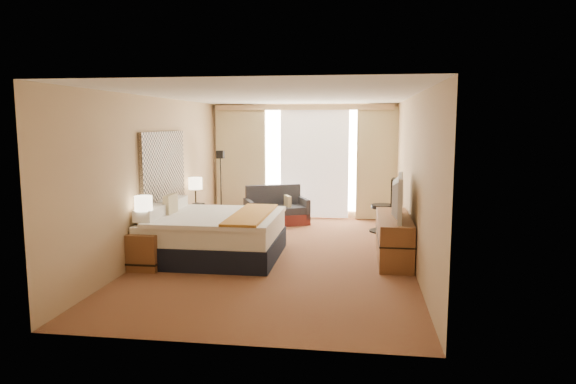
# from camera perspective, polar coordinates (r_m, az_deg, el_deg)

# --- Properties ---
(floor) EXTENTS (4.20, 7.00, 0.02)m
(floor) POSITION_cam_1_polar(r_m,az_deg,el_deg) (8.57, -0.82, -7.02)
(floor) COLOR #5C201A
(floor) RESTS_ON ground
(ceiling) EXTENTS (4.20, 7.00, 0.02)m
(ceiling) POSITION_cam_1_polar(r_m,az_deg,el_deg) (8.30, -0.86, 10.62)
(ceiling) COLOR white
(ceiling) RESTS_ON wall_back
(wall_back) EXTENTS (4.20, 0.02, 2.60)m
(wall_back) POSITION_cam_1_polar(r_m,az_deg,el_deg) (11.79, 1.77, 3.43)
(wall_back) COLOR tan
(wall_back) RESTS_ON ground
(wall_front) EXTENTS (4.20, 0.02, 2.60)m
(wall_front) POSITION_cam_1_polar(r_m,az_deg,el_deg) (4.94, -7.08, -2.59)
(wall_front) COLOR tan
(wall_front) RESTS_ON ground
(wall_left) EXTENTS (0.02, 7.00, 2.60)m
(wall_left) POSITION_cam_1_polar(r_m,az_deg,el_deg) (8.90, -14.33, 1.80)
(wall_left) COLOR tan
(wall_left) RESTS_ON ground
(wall_right) EXTENTS (0.02, 7.00, 2.60)m
(wall_right) POSITION_cam_1_polar(r_m,az_deg,el_deg) (8.28, 13.68, 1.40)
(wall_right) COLOR tan
(wall_right) RESTS_ON ground
(headboard) EXTENTS (0.06, 1.85, 1.50)m
(headboard) POSITION_cam_1_polar(r_m,az_deg,el_deg) (9.07, -13.62, 1.81)
(headboard) COLOR black
(headboard) RESTS_ON wall_left
(nightstand_left) EXTENTS (0.45, 0.52, 0.55)m
(nightstand_left) POSITION_cam_1_polar(r_m,az_deg,el_deg) (8.03, -15.41, -6.29)
(nightstand_left) COLOR brown
(nightstand_left) RESTS_ON floor
(nightstand_right) EXTENTS (0.45, 0.52, 0.55)m
(nightstand_right) POSITION_cam_1_polar(r_m,az_deg,el_deg) (10.31, -9.91, -3.04)
(nightstand_right) COLOR brown
(nightstand_right) RESTS_ON floor
(media_dresser) EXTENTS (0.50, 1.80, 0.70)m
(media_dresser) POSITION_cam_1_polar(r_m,az_deg,el_deg) (8.41, 11.64, -5.01)
(media_dresser) COLOR brown
(media_dresser) RESTS_ON floor
(window) EXTENTS (2.30, 0.02, 2.30)m
(window) POSITION_cam_1_polar(r_m,az_deg,el_deg) (11.74, 2.97, 3.50)
(window) COLOR white
(window) RESTS_ON wall_back
(curtains) EXTENTS (4.12, 0.19, 2.56)m
(curtains) POSITION_cam_1_polar(r_m,az_deg,el_deg) (11.67, 1.69, 3.92)
(curtains) COLOR beige
(curtains) RESTS_ON floor
(bed) EXTENTS (2.09, 1.91, 1.02)m
(bed) POSITION_cam_1_polar(r_m,az_deg,el_deg) (8.45, -8.26, -4.71)
(bed) COLOR black
(bed) RESTS_ON floor
(loveseat) EXTENTS (1.49, 1.18, 0.82)m
(loveseat) POSITION_cam_1_polar(r_m,az_deg,el_deg) (11.11, -1.31, -2.17)
(loveseat) COLOR maroon
(loveseat) RESTS_ON floor
(floor_lamp) EXTENTS (0.20, 0.20, 1.60)m
(floor_lamp) POSITION_cam_1_polar(r_m,az_deg,el_deg) (10.94, -7.49, 2.13)
(floor_lamp) COLOR black
(floor_lamp) RESTS_ON floor
(desk_chair) EXTENTS (0.53, 0.53, 1.08)m
(desk_chair) POSITION_cam_1_polar(r_m,az_deg,el_deg) (10.43, 10.82, -1.78)
(desk_chair) COLOR black
(desk_chair) RESTS_ON floor
(lamp_left) EXTENTS (0.26, 0.26, 0.55)m
(lamp_left) POSITION_cam_1_polar(r_m,az_deg,el_deg) (7.92, -15.77, -1.31)
(lamp_left) COLOR black
(lamp_left) RESTS_ON nightstand_left
(lamp_right) EXTENTS (0.27, 0.27, 0.56)m
(lamp_right) POSITION_cam_1_polar(r_m,az_deg,el_deg) (10.21, -10.26, 0.88)
(lamp_right) COLOR black
(lamp_right) RESTS_ON nightstand_right
(tissue_box) EXTENTS (0.15, 0.15, 0.12)m
(tissue_box) POSITION_cam_1_polar(r_m,az_deg,el_deg) (7.99, -14.74, -3.88)
(tissue_box) COLOR #8EC2DB
(tissue_box) RESTS_ON nightstand_left
(telephone) EXTENTS (0.22, 0.20, 0.07)m
(telephone) POSITION_cam_1_polar(r_m,az_deg,el_deg) (10.14, -9.93, -1.44)
(telephone) COLOR black
(telephone) RESTS_ON nightstand_right
(television) EXTENTS (0.24, 1.19, 0.68)m
(television) POSITION_cam_1_polar(r_m,az_deg,el_deg) (8.10, 11.50, -0.53)
(television) COLOR black
(television) RESTS_ON media_dresser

